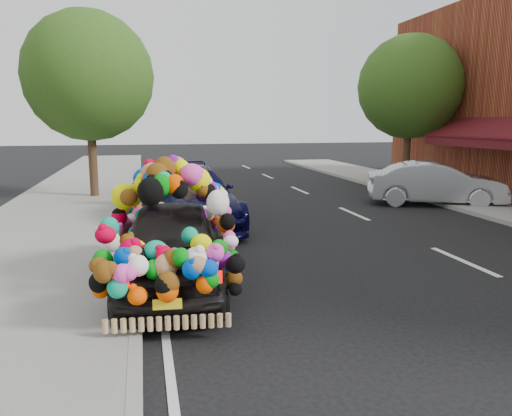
# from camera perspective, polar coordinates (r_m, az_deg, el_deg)

# --- Properties ---
(ground) EXTENTS (100.00, 100.00, 0.00)m
(ground) POSITION_cam_1_polar(r_m,az_deg,el_deg) (8.63, 2.52, -7.58)
(ground) COLOR black
(ground) RESTS_ON ground
(sidewalk) EXTENTS (4.00, 60.00, 0.12)m
(sidewalk) POSITION_cam_1_polar(r_m,az_deg,el_deg) (8.59, -26.69, -8.33)
(sidewalk) COLOR gray
(sidewalk) RESTS_ON ground
(kerb) EXTENTS (0.15, 60.00, 0.13)m
(kerb) POSITION_cam_1_polar(r_m,az_deg,el_deg) (8.32, -13.43, -8.04)
(kerb) COLOR gray
(kerb) RESTS_ON ground
(lane_markings) EXTENTS (6.00, 50.00, 0.01)m
(lane_markings) POSITION_cam_1_polar(r_m,az_deg,el_deg) (10.16, 22.61, -5.62)
(lane_markings) COLOR silver
(lane_markings) RESTS_ON ground
(tree_near_sidewalk) EXTENTS (4.20, 4.20, 6.13)m
(tree_near_sidewalk) POSITION_cam_1_polar(r_m,az_deg,el_deg) (17.56, -18.63, 14.07)
(tree_near_sidewalk) COLOR #332114
(tree_near_sidewalk) RESTS_ON ground
(tree_far_b) EXTENTS (4.00, 4.00, 5.90)m
(tree_far_b) POSITION_cam_1_polar(r_m,az_deg,el_deg) (20.67, 17.19, 13.07)
(tree_far_b) COLOR #332114
(tree_far_b) RESTS_ON ground
(plush_art_car) EXTENTS (2.29, 4.28, 1.99)m
(plush_art_car) POSITION_cam_1_polar(r_m,az_deg,el_deg) (7.80, -9.67, -1.95)
(plush_art_car) COLOR black
(plush_art_car) RESTS_ON ground
(navy_sedan) EXTENTS (2.42, 5.20, 1.47)m
(navy_sedan) POSITION_cam_1_polar(r_m,az_deg,el_deg) (12.62, -7.71, 1.35)
(navy_sedan) COLOR black
(navy_sedan) RESTS_ON ground
(silver_hatchback) EXTENTS (4.34, 2.94, 1.35)m
(silver_hatchback) POSITION_cam_1_polar(r_m,az_deg,el_deg) (16.51, 19.82, 2.65)
(silver_hatchback) COLOR #A2A4A9
(silver_hatchback) RESTS_ON ground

